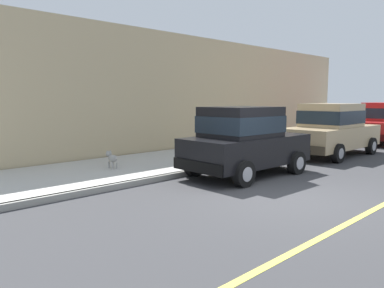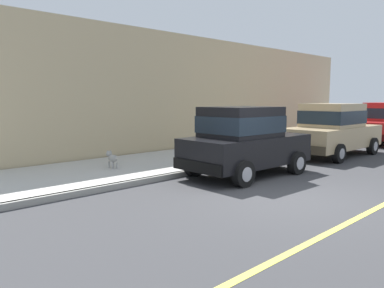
% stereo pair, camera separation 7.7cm
% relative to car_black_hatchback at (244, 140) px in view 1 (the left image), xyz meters
% --- Properties ---
extents(ground_plane, '(80.00, 80.00, 0.00)m').
position_rel_car_black_hatchback_xyz_m(ground_plane, '(2.11, -1.11, -0.98)').
color(ground_plane, '#38383A').
extents(curb, '(0.16, 64.00, 0.14)m').
position_rel_car_black_hatchback_xyz_m(curb, '(-1.09, -1.11, -0.91)').
color(curb, gray).
rests_on(curb, ground).
extents(sidewalk, '(3.60, 64.00, 0.14)m').
position_rel_car_black_hatchback_xyz_m(sidewalk, '(-2.89, -1.11, -0.91)').
color(sidewalk, '#B7B5AD').
rests_on(sidewalk, ground).
extents(lane_centre_line, '(0.12, 57.60, 0.01)m').
position_rel_car_black_hatchback_xyz_m(lane_centre_line, '(3.71, -1.11, -0.97)').
color(lane_centre_line, '#E0D64C').
rests_on(lane_centre_line, ground).
extents(car_black_hatchback, '(2.02, 3.84, 1.88)m').
position_rel_car_black_hatchback_xyz_m(car_black_hatchback, '(0.00, 0.00, 0.00)').
color(car_black_hatchback, black).
rests_on(car_black_hatchback, ground).
extents(car_tan_sedan, '(2.04, 4.60, 1.92)m').
position_rel_car_black_hatchback_xyz_m(car_tan_sedan, '(-0.04, 5.20, 0.01)').
color(car_tan_sedan, tan).
rests_on(car_tan_sedan, ground).
extents(dog_grey, '(0.75, 0.28, 0.49)m').
position_rel_car_black_hatchback_xyz_m(dog_grey, '(-2.85, -2.39, -0.55)').
color(dog_grey, '#999691').
rests_on(dog_grey, sidewalk).
extents(fire_hydrant, '(0.34, 0.24, 0.72)m').
position_rel_car_black_hatchback_xyz_m(fire_hydrant, '(-1.54, 1.22, -0.50)').
color(fire_hydrant, gold).
rests_on(fire_hydrant, sidewalk).
extents(building_facade, '(0.50, 20.00, 4.60)m').
position_rel_car_black_hatchback_xyz_m(building_facade, '(-4.99, 4.25, 1.32)').
color(building_facade, tan).
rests_on(building_facade, ground).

